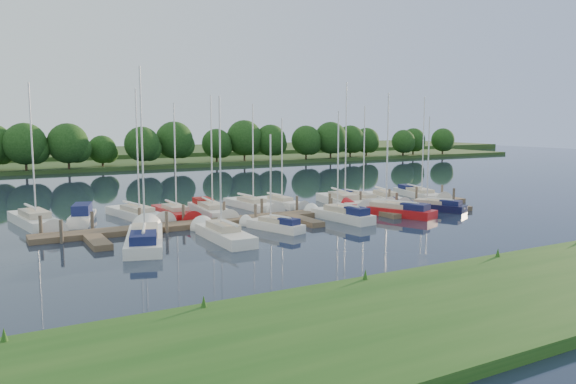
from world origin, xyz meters
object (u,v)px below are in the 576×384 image
sailboat_n_0 (35,223)px  sailboat_n_5 (252,206)px  motorboat (82,218)px  sailboat_s_2 (274,226)px  dock (291,217)px

sailboat_n_0 → sailboat_n_5: 18.58m
motorboat → sailboat_s_2: size_ratio=0.77×
dock → sailboat_s_2: sailboat_s_2 is taller
sailboat_n_0 → sailboat_s_2: (15.46, -10.43, 0.03)m
sailboat_n_0 → sailboat_n_5: size_ratio=1.15×
sailboat_n_0 → sailboat_s_2: sailboat_n_0 is taller
sailboat_n_5 → sailboat_s_2: 10.73m
dock → sailboat_n_5: 6.80m
sailboat_n_0 → motorboat: size_ratio=1.99×
motorboat → sailboat_s_2: sailboat_s_2 is taller
sailboat_n_5 → sailboat_s_2: (-3.12, -10.26, 0.05)m
dock → sailboat_n_0: size_ratio=3.48×
motorboat → sailboat_s_2: 15.88m
dock → sailboat_n_5: size_ratio=3.99×
sailboat_n_0 → sailboat_n_5: sailboat_n_0 is taller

